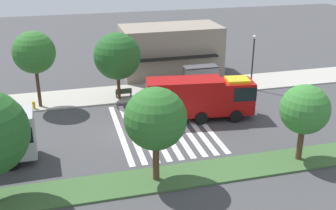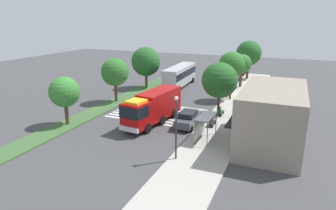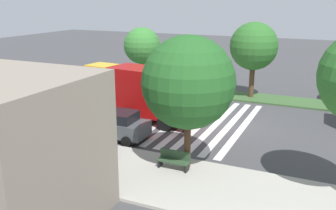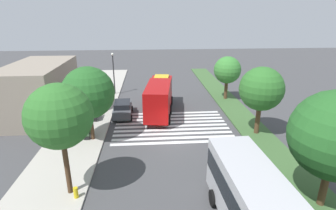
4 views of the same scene
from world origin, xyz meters
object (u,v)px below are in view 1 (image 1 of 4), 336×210
at_px(fire_hydrant, 34,105).
at_px(sidewalk_tree_east, 117,56).
at_px(fire_truck, 203,96).
at_px(bus_stop_shelter, 202,74).
at_px(bench_west_of_shelter, 124,92).
at_px(bench_near_shelter, 164,89).
at_px(sidewalk_tree_center, 34,53).
at_px(parked_car_mid, 181,94).
at_px(median_tree_center, 305,110).
at_px(street_lamp, 253,57).
at_px(median_tree_west, 155,119).

bearing_deg(fire_hydrant, sidewalk_tree_east, 3.57).
bearing_deg(fire_truck, bus_stop_shelter, 78.92).
xyz_separation_m(fire_truck, bench_west_of_shelter, (-5.91, 6.76, -1.48)).
distance_m(fire_truck, sidewalk_tree_east, 9.32).
xyz_separation_m(bench_west_of_shelter, sidewalk_tree_east, (-0.52, -0.44, 3.87)).
distance_m(fire_truck, bench_west_of_shelter, 9.10).
distance_m(fire_truck, bench_near_shelter, 7.14).
relative_size(sidewalk_tree_center, fire_hydrant, 10.16).
bearing_deg(parked_car_mid, bus_stop_shelter, 39.69).
distance_m(parked_car_mid, bus_stop_shelter, 4.14).
bearing_deg(bus_stop_shelter, median_tree_center, -82.99).
xyz_separation_m(parked_car_mid, median_tree_center, (4.95, -12.97, 3.03)).
distance_m(bench_west_of_shelter, street_lamp, 13.74).
distance_m(sidewalk_tree_center, median_tree_west, 16.98).
distance_m(bus_stop_shelter, median_tree_west, 17.97).
height_order(bench_west_of_shelter, sidewalk_tree_center, sidewalk_tree_center).
bearing_deg(sidewalk_tree_center, fire_truck, -24.47).
bearing_deg(sidewalk_tree_center, median_tree_west, -63.43).
bearing_deg(fire_truck, bench_west_of_shelter, 138.51).
bearing_deg(bench_near_shelter, fire_truck, -75.50).
distance_m(median_tree_west, fire_hydrant, 17.24).
xyz_separation_m(parked_car_mid, bench_near_shelter, (-0.97, 2.64, -0.31)).
height_order(median_tree_west, fire_hydrant, median_tree_west).
distance_m(bench_near_shelter, sidewalk_tree_center, 13.03).
bearing_deg(bench_near_shelter, street_lamp, -5.20).
relative_size(bench_near_shelter, fire_hydrant, 2.29).
distance_m(parked_car_mid, median_tree_west, 14.53).
distance_m(sidewalk_tree_center, sidewalk_tree_east, 7.51).
bearing_deg(median_tree_west, fire_truck, 54.55).
xyz_separation_m(bench_west_of_shelter, street_lamp, (13.40, -0.84, 2.91)).
distance_m(bench_west_of_shelter, median_tree_center, 18.88).
distance_m(street_lamp, fire_hydrant, 22.15).
height_order(bench_west_of_shelter, street_lamp, street_lamp).
xyz_separation_m(bus_stop_shelter, bench_west_of_shelter, (-8.16, 0.00, -1.30)).
relative_size(fire_truck, bench_west_of_shelter, 6.06).
xyz_separation_m(bus_stop_shelter, sidewalk_tree_center, (-16.14, -0.44, 3.43)).
bearing_deg(fire_truck, fire_hydrant, 165.42).
bearing_deg(median_tree_west, median_tree_center, 0.00).
bearing_deg(fire_truck, bench_near_shelter, 111.86).
xyz_separation_m(bench_near_shelter, fire_hydrant, (-12.70, -0.94, -0.10)).
bearing_deg(sidewalk_tree_center, bench_west_of_shelter, 3.17).
height_order(fire_truck, bench_near_shelter, fire_truck).
relative_size(bus_stop_shelter, sidewalk_tree_center, 0.49).
distance_m(parked_car_mid, street_lamp, 8.86).
xyz_separation_m(fire_truck, street_lamp, (7.50, 5.92, 1.43)).
height_order(median_tree_west, median_tree_center, median_tree_west).
height_order(bench_near_shelter, fire_hydrant, bench_near_shelter).
bearing_deg(parked_car_mid, sidewalk_tree_center, 169.13).
bearing_deg(fire_hydrant, median_tree_west, -60.94).
bearing_deg(street_lamp, parked_car_mid, -167.72).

